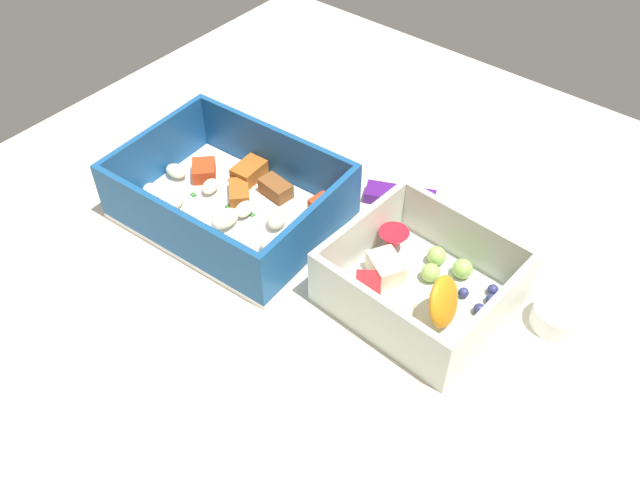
{
  "coord_description": "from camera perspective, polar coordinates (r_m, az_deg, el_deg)",
  "views": [
    {
      "loc": [
        26.05,
        -34.1,
        47.91
      ],
      "look_at": [
        -1.5,
        -0.06,
        4.0
      ],
      "focal_mm": 38.13,
      "sensor_mm": 36.0,
      "label": 1
    }
  ],
  "objects": [
    {
      "name": "table_surface",
      "position": [
        0.64,
        1.08,
        -2.48
      ],
      "size": [
        80.0,
        80.0,
        2.0
      ],
      "primitive_type": "cube",
      "color": "beige",
      "rests_on": "ground"
    },
    {
      "name": "pasta_container",
      "position": [
        0.67,
        -7.46,
        3.38
      ],
      "size": [
        21.07,
        15.99,
        6.46
      ],
      "rotation": [
        0.0,
        0.0,
        0.05
      ],
      "color": "white",
      "rests_on": "table_surface"
    },
    {
      "name": "fruit_bowl",
      "position": [
        0.59,
        8.34,
        -3.57
      ],
      "size": [
        15.06,
        13.98,
        5.7
      ],
      "rotation": [
        0.0,
        0.0,
        -0.06
      ],
      "color": "silver",
      "rests_on": "table_surface"
    },
    {
      "name": "candy_bar",
      "position": [
        0.69,
        6.66,
        3.67
      ],
      "size": [
        7.36,
        5.13,
        1.2
      ],
      "primitive_type": "cube",
      "rotation": [
        0.0,
        0.0,
        0.44
      ],
      "color": "#51197A",
      "rests_on": "table_surface"
    },
    {
      "name": "paper_cup_liner",
      "position": [
        0.61,
        19.3,
        -6.05
      ],
      "size": [
        4.29,
        4.29,
        2.05
      ],
      "primitive_type": "cylinder",
      "color": "white",
      "rests_on": "table_surface"
    }
  ]
}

